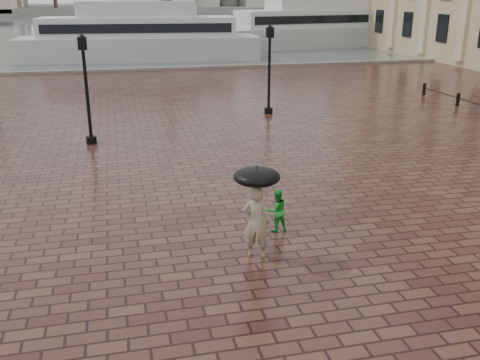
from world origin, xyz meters
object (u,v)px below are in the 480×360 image
at_px(adult_pedestrian, 256,222).
at_px(child_pedestrian, 277,210).
at_px(ferry_far, 317,26).
at_px(street_lamps, 111,70).
at_px(ferry_near, 139,36).

bearing_deg(adult_pedestrian, child_pedestrian, -103.08).
bearing_deg(ferry_far, adult_pedestrian, -121.98).
distance_m(street_lamps, ferry_near, 24.01).
bearing_deg(child_pedestrian, street_lamps, -84.60).
bearing_deg(adult_pedestrian, street_lamps, -57.72).
xyz_separation_m(ferry_near, ferry_far, (20.55, 7.93, 0.13)).
xyz_separation_m(adult_pedestrian, ferry_far, (20.07, 48.70, 1.40)).
relative_size(adult_pedestrian, ferry_far, 0.08).
relative_size(street_lamps, adult_pedestrian, 8.44).
height_order(street_lamps, adult_pedestrian, street_lamps).
height_order(street_lamps, ferry_far, ferry_far).
bearing_deg(ferry_far, child_pedestrian, -121.60).
height_order(child_pedestrian, ferry_far, ferry_far).
distance_m(ferry_near, ferry_far, 22.03).
xyz_separation_m(child_pedestrian, ferry_far, (19.15, 47.37, 1.72)).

